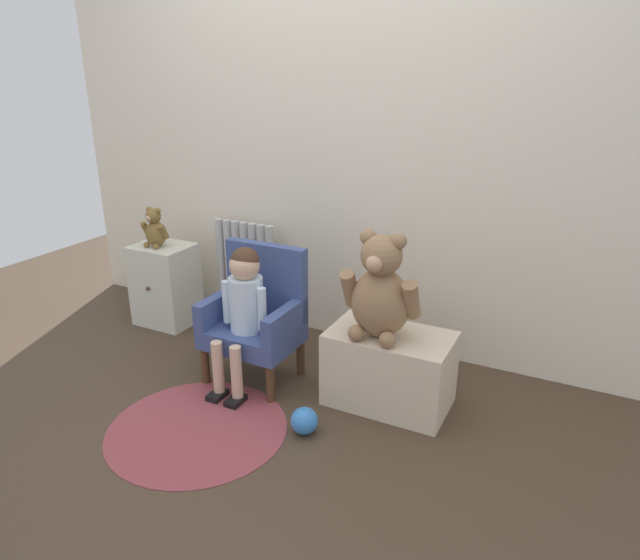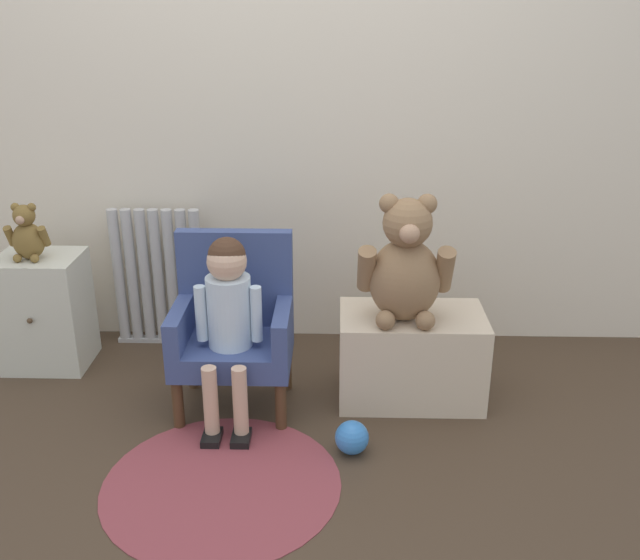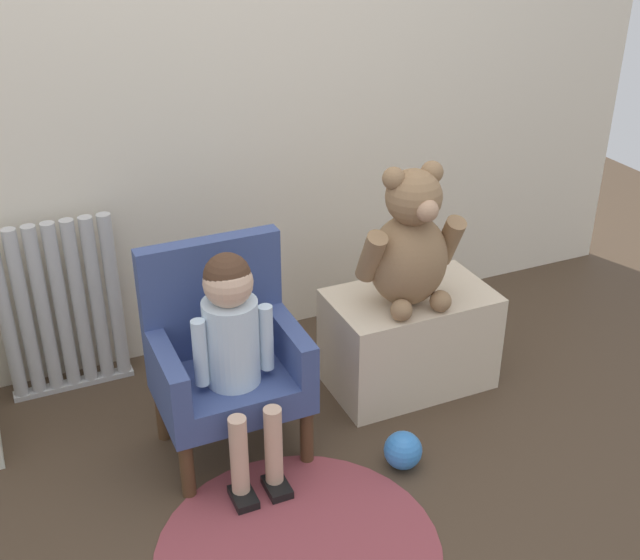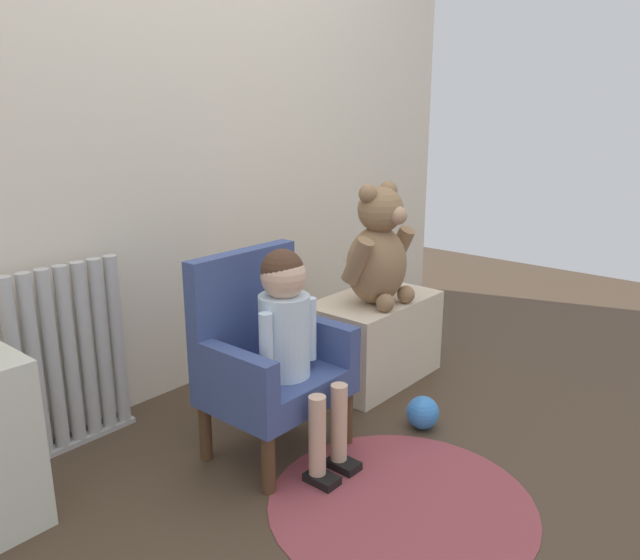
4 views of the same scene
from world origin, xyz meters
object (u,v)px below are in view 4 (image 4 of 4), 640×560
low_bench (374,339)px  floor_rug (401,503)px  toy_ball (423,412)px  radiator (70,358)px  large_teddy_bear (378,251)px  child_figure (290,326)px  child_armchair (266,357)px

low_bench → floor_rug: (-0.69, -0.61, -0.18)m
floor_rug → toy_ball: (0.45, 0.20, 0.06)m
radiator → large_teddy_bear: large_teddy_bear is taller
large_teddy_bear → floor_rug: bearing=-139.1°
child_figure → toy_ball: child_figure is taller
radiator → floor_rug: radiator is taller
radiator → low_bench: size_ratio=1.13×
radiator → child_figure: bearing=-56.4°
radiator → child_figure: size_ratio=0.90×
radiator → toy_ball: size_ratio=5.31×
radiator → child_armchair: child_armchair is taller
child_armchair → low_bench: (0.71, 0.06, -0.16)m
low_bench → child_armchair: bearing=-175.6°
child_armchair → floor_rug: child_armchair is taller
child_armchair → toy_ball: bearing=-36.9°
large_teddy_bear → toy_ball: bearing=-119.1°
large_teddy_bear → floor_rug: large_teddy_bear is taller
child_armchair → child_figure: bearing=-90.0°
floor_rug → child_figure: bearing=92.7°
child_figure → large_teddy_bear: (0.67, 0.12, 0.11)m
low_bench → floor_rug: 0.94m
radiator → floor_rug: (0.45, -1.09, -0.33)m
child_figure → large_teddy_bear: large_teddy_bear is taller
child_figure → low_bench: 0.79m
child_armchair → low_bench: child_armchair is taller
child_figure → large_teddy_bear: size_ratio=1.45×
child_armchair → large_teddy_bear: bearing=1.0°
floor_rug → toy_ball: bearing=24.1°
large_teddy_bear → toy_ball: (-0.20, -0.36, -0.53)m
large_teddy_bear → floor_rug: size_ratio=0.62×
low_bench → toy_ball: 0.49m
child_figure → radiator: bearing=123.6°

